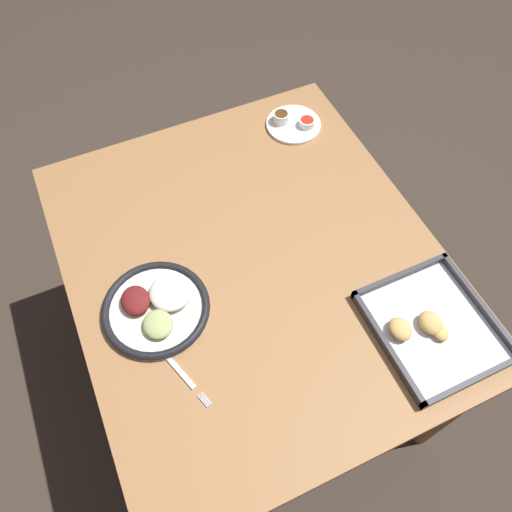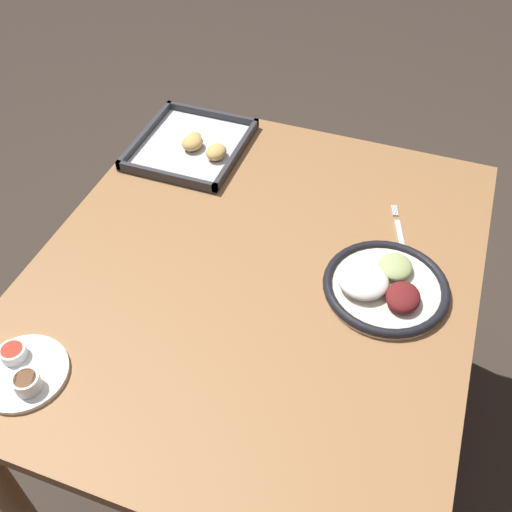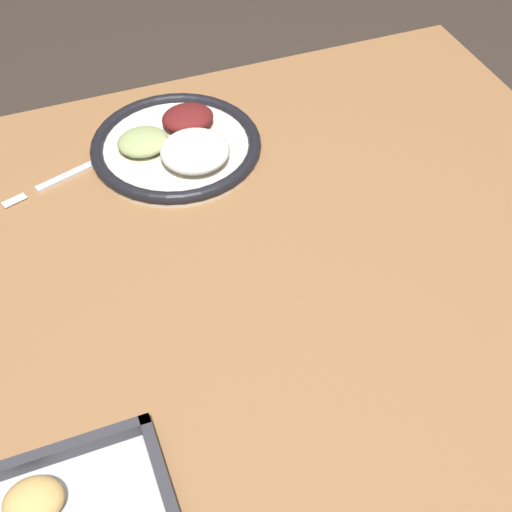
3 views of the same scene
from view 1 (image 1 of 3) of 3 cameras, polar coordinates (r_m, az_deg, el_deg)
ground_plane at (r=1.95m, az=-0.14°, el=-11.71°), size 8.00×8.00×0.00m
dining_table at (r=1.38m, az=-0.19°, el=-2.66°), size 1.08×0.93×0.73m
dinner_plate at (r=1.23m, az=-11.27°, el=-5.72°), size 0.26×0.26×0.05m
fork at (r=1.17m, az=-8.69°, el=-12.90°), size 0.18×0.07×0.00m
saucer_plate at (r=1.59m, az=4.24°, el=14.95°), size 0.17×0.17×0.04m
baking_tray at (r=1.25m, az=19.31°, el=-7.62°), size 0.30×0.27×0.04m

